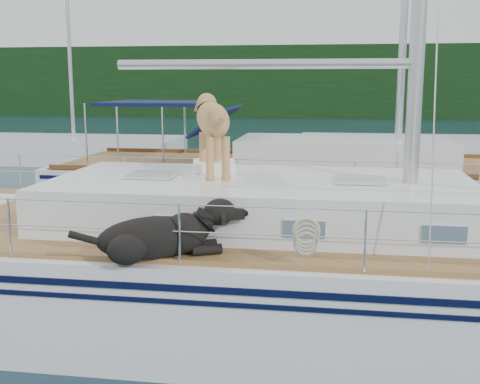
# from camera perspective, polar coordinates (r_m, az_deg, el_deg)

# --- Properties ---
(ground) EXTENTS (120.00, 120.00, 0.00)m
(ground) POSITION_cam_1_polar(r_m,az_deg,el_deg) (8.10, -3.79, -11.35)
(ground) COLOR black
(ground) RESTS_ON ground
(tree_line) EXTENTS (90.00, 3.00, 6.00)m
(tree_line) POSITION_cam_1_polar(r_m,az_deg,el_deg) (52.36, 7.21, 10.35)
(tree_line) COLOR black
(tree_line) RESTS_ON ground
(shore_bank) EXTENTS (92.00, 1.00, 1.20)m
(shore_bank) POSITION_cam_1_polar(r_m,az_deg,el_deg) (53.62, 7.20, 7.78)
(shore_bank) COLOR #595147
(shore_bank) RESTS_ON ground
(main_sailboat) EXTENTS (12.00, 4.14, 14.01)m
(main_sailboat) POSITION_cam_1_polar(r_m,az_deg,el_deg) (7.85, -3.20, -6.77)
(main_sailboat) COLOR white
(main_sailboat) RESTS_ON ground
(neighbor_sailboat) EXTENTS (11.00, 3.50, 13.30)m
(neighbor_sailboat) POSITION_cam_1_polar(r_m,az_deg,el_deg) (14.15, 5.33, 0.71)
(neighbor_sailboat) COLOR white
(neighbor_sailboat) RESTS_ON ground
(bg_boat_west) EXTENTS (8.00, 3.00, 11.65)m
(bg_boat_west) POSITION_cam_1_polar(r_m,az_deg,el_deg) (23.57, -15.42, 3.83)
(bg_boat_west) COLOR white
(bg_boat_west) RESTS_ON ground
(bg_boat_center) EXTENTS (7.20, 3.00, 11.65)m
(bg_boat_center) POSITION_cam_1_polar(r_m,az_deg,el_deg) (23.59, 14.55, 3.88)
(bg_boat_center) COLOR white
(bg_boat_center) RESTS_ON ground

